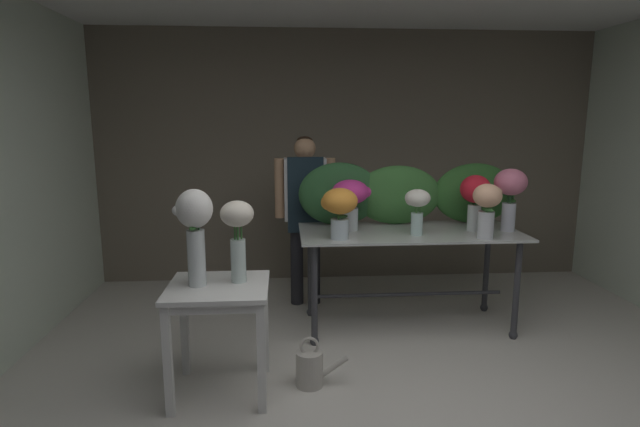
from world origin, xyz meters
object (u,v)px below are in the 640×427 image
at_px(florist, 305,203).
at_px(vase_sunset_anemones, 339,207).
at_px(vase_cream_lisianthus_tall, 238,230).
at_px(vase_peach_freesia, 487,206).
at_px(vase_white_roses_tall, 195,226).
at_px(display_table_glass, 409,248).
at_px(vase_ivory_snapdragons, 417,206).
at_px(vase_magenta_ranunculus, 351,198).
at_px(vase_crimson_tulips, 475,195).
at_px(watering_can, 310,368).
at_px(side_table_white, 219,301).
at_px(vase_rosy_hydrangea, 510,190).

bearing_deg(florist, vase_sunset_anemones, -75.40).
bearing_deg(vase_cream_lisianthus_tall, vase_peach_freesia, 17.58).
bearing_deg(florist, vase_white_roses_tall, -115.39).
bearing_deg(display_table_glass, florist, 143.71).
height_order(florist, vase_ivory_snapdragons, florist).
bearing_deg(vase_peach_freesia, vase_magenta_ranunculus, 160.44).
relative_size(vase_crimson_tulips, watering_can, 1.31).
distance_m(side_table_white, watering_can, 0.76).
bearing_deg(vase_ivory_snapdragons, display_table_glass, 96.08).
relative_size(vase_magenta_ranunculus, watering_can, 1.20).
relative_size(display_table_glass, watering_can, 5.15).
bearing_deg(side_table_white, watering_can, 3.08).
bearing_deg(vase_ivory_snapdragons, vase_rosy_hydrangea, 6.92).
height_order(vase_peach_freesia, vase_cream_lisianthus_tall, vase_peach_freesia).
bearing_deg(vase_magenta_ranunculus, vase_sunset_anemones, -113.69).
bearing_deg(vase_white_roses_tall, vase_crimson_tulips, 23.46).
bearing_deg(watering_can, vase_white_roses_tall, -177.43).
relative_size(vase_ivory_snapdragons, vase_peach_freesia, 0.86).
xyz_separation_m(vase_sunset_anemones, vase_cream_lisianthus_tall, (-0.71, -0.65, -0.02)).
distance_m(vase_sunset_anemones, vase_white_roses_tall, 1.19).
xyz_separation_m(vase_ivory_snapdragons, vase_rosy_hydrangea, (0.80, 0.10, 0.10)).
bearing_deg(vase_cream_lisianthus_tall, vase_rosy_hydrangea, 21.27).
xyz_separation_m(vase_crimson_tulips, watering_can, (-1.40, -0.88, -1.01)).
bearing_deg(vase_ivory_snapdragons, vase_sunset_anemones, -172.03).
xyz_separation_m(vase_ivory_snapdragons, vase_cream_lisianthus_tall, (-1.34, -0.74, -0.01)).
relative_size(vase_sunset_anemones, watering_can, 1.12).
bearing_deg(vase_crimson_tulips, vase_peach_freesia, -91.92).
bearing_deg(vase_ivory_snapdragons, watering_can, -139.34).
bearing_deg(vase_white_roses_tall, vase_sunset_anemones, 36.25).
distance_m(vase_rosy_hydrangea, watering_can, 2.16).
distance_m(display_table_glass, vase_cream_lisianthus_tall, 1.64).
relative_size(vase_rosy_hydrangea, vase_white_roses_tall, 0.85).
height_order(display_table_glass, vase_peach_freesia, vase_peach_freesia).
distance_m(vase_rosy_hydrangea, vase_white_roses_tall, 2.55).
height_order(vase_sunset_anemones, watering_can, vase_sunset_anemones).
bearing_deg(vase_ivory_snapdragons, vase_peach_freesia, -16.61).
height_order(vase_rosy_hydrangea, vase_crimson_tulips, vase_rosy_hydrangea).
relative_size(side_table_white, vase_crimson_tulips, 1.57).
xyz_separation_m(display_table_glass, florist, (-0.84, 0.61, 0.28)).
distance_m(vase_peach_freesia, vase_white_roses_tall, 2.20).
height_order(vase_magenta_ranunculus, watering_can, vase_magenta_ranunculus).
bearing_deg(watering_can, vase_cream_lisianthus_tall, 176.50).
relative_size(vase_ivory_snapdragons, vase_white_roses_tall, 0.61).
height_order(florist, vase_sunset_anemones, florist).
xyz_separation_m(display_table_glass, vase_ivory_snapdragons, (0.02, -0.15, 0.38)).
bearing_deg(vase_rosy_hydrangea, vase_magenta_ranunculus, 175.14).
distance_m(florist, vase_ivory_snapdragons, 1.15).
relative_size(vase_sunset_anemones, vase_white_roses_tall, 0.65).
height_order(vase_ivory_snapdragons, vase_white_roses_tall, vase_white_roses_tall).
relative_size(vase_rosy_hydrangea, vase_cream_lisianthus_tall, 0.98).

